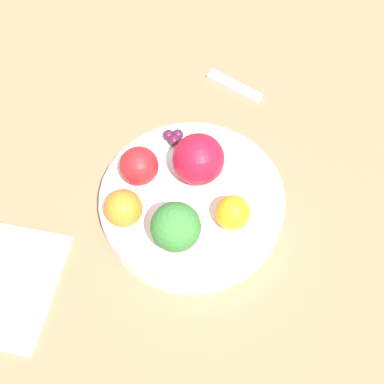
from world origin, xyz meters
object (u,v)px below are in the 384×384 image
(apple_red, at_px, (138,168))
(spoon, at_px, (235,86))
(grape_cluster, at_px, (173,137))
(apple_green, at_px, (199,159))
(bowl, at_px, (192,203))
(orange_back, at_px, (123,208))
(orange_front, at_px, (233,213))
(broccoli, at_px, (176,228))

(apple_red, distance_m, spoon, 0.23)
(grape_cluster, bearing_deg, apple_green, 145.47)
(spoon, bearing_deg, bowl, 97.11)
(apple_green, bearing_deg, apple_red, 29.49)
(spoon, bearing_deg, orange_back, 82.91)
(apple_green, relative_size, orange_back, 1.41)
(apple_red, relative_size, grape_cluster, 1.89)
(orange_back, bearing_deg, orange_front, -158.21)
(bowl, relative_size, broccoli, 3.40)
(bowl, distance_m, orange_back, 0.09)
(orange_back, relative_size, spoon, 0.50)
(apple_green, relative_size, spoon, 0.70)
(apple_green, distance_m, orange_front, 0.08)
(apple_red, height_order, spoon, apple_red)
(apple_red, xyz_separation_m, grape_cluster, (-0.01, -0.07, -0.02))
(apple_red, height_order, orange_front, apple_red)
(apple_red, height_order, apple_green, apple_green)
(apple_green, height_order, orange_back, apple_green)
(apple_green, relative_size, orange_front, 1.54)
(broccoli, relative_size, spoon, 0.74)
(grape_cluster, relative_size, spoon, 0.28)
(orange_front, distance_m, grape_cluster, 0.14)
(apple_red, bearing_deg, orange_front, 175.74)
(apple_red, xyz_separation_m, apple_green, (-0.06, -0.04, 0.01))
(orange_front, bearing_deg, grape_cluster, -35.25)
(apple_red, relative_size, orange_front, 1.17)
(apple_green, xyz_separation_m, orange_front, (-0.06, 0.05, -0.01))
(broccoli, relative_size, apple_red, 1.40)
(orange_front, distance_m, orange_back, 0.13)
(orange_front, bearing_deg, broccoli, 47.20)
(broccoli, relative_size, orange_front, 1.63)
(bowl, height_order, broccoli, broccoli)
(apple_green, xyz_separation_m, grape_cluster, (0.05, -0.03, -0.02))
(broccoli, bearing_deg, apple_red, -37.76)
(apple_red, xyz_separation_m, spoon, (-0.04, -0.22, -0.05))
(bowl, xyz_separation_m, spoon, (0.03, -0.21, -0.01))
(grape_cluster, bearing_deg, apple_red, 79.09)
(apple_red, bearing_deg, spoon, -101.36)
(broccoli, height_order, orange_back, broccoli)
(grape_cluster, bearing_deg, bowl, 129.78)
(broccoli, relative_size, grape_cluster, 2.65)
(broccoli, height_order, apple_green, broccoli)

